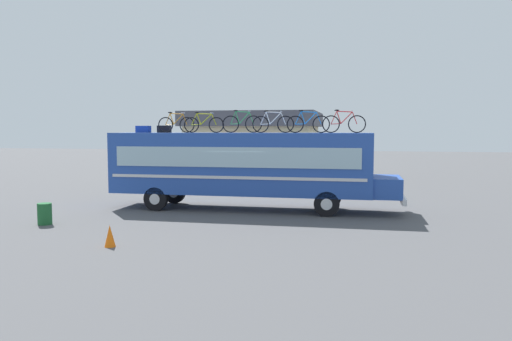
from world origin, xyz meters
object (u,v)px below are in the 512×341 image
(bus, at_px, (244,164))
(luggage_bag_2, at_px, (164,129))
(rooftop_bicycle_5, at_px, (308,123))
(rooftop_bicycle_2, at_px, (204,124))
(rooftop_bicycle_6, at_px, (344,123))
(trash_bin, at_px, (45,214))
(traffic_cone, at_px, (110,236))
(luggage_bag_1, at_px, (143,129))
(rooftop_bicycle_4, at_px, (273,123))
(rooftop_bicycle_3, at_px, (242,123))
(rooftop_bicycle_1, at_px, (176,124))

(bus, bearing_deg, luggage_bag_2, 175.17)
(luggage_bag_2, xyz_separation_m, rooftop_bicycle_5, (6.34, -0.57, 0.23))
(bus, xyz_separation_m, rooftop_bicycle_2, (-1.64, -0.41, 1.68))
(rooftop_bicycle_6, bearing_deg, luggage_bag_2, 177.47)
(rooftop_bicycle_5, distance_m, trash_bin, 10.41)
(bus, height_order, traffic_cone, bus)
(bus, xyz_separation_m, luggage_bag_1, (-4.51, 0.00, 1.46))
(luggage_bag_2, xyz_separation_m, traffic_cone, (1.40, -7.65, -3.06))
(luggage_bag_2, relative_size, rooftop_bicycle_6, 0.32)
(rooftop_bicycle_2, height_order, traffic_cone, rooftop_bicycle_2)
(rooftop_bicycle_4, relative_size, rooftop_bicycle_5, 0.99)
(rooftop_bicycle_6, height_order, trash_bin, rooftop_bicycle_6)
(luggage_bag_2, xyz_separation_m, rooftop_bicycle_3, (3.50, -0.01, 0.24))
(bus, xyz_separation_m, luggage_bag_2, (-3.67, 0.31, 1.47))
(bus, bearing_deg, rooftop_bicycle_5, -5.54)
(rooftop_bicycle_3, height_order, rooftop_bicycle_4, rooftop_bicycle_3)
(rooftop_bicycle_3, bearing_deg, luggage_bag_1, -176.07)
(rooftop_bicycle_2, distance_m, rooftop_bicycle_4, 2.88)
(luggage_bag_2, bearing_deg, rooftop_bicycle_3, -0.15)
(luggage_bag_2, height_order, rooftop_bicycle_5, rooftop_bicycle_5)
(luggage_bag_2, xyz_separation_m, rooftop_bicycle_1, (0.71, -0.41, 0.22))
(trash_bin, bearing_deg, traffic_cone, -34.01)
(rooftop_bicycle_6, bearing_deg, rooftop_bicycle_3, 175.52)
(rooftop_bicycle_2, bearing_deg, rooftop_bicycle_4, 4.04)
(rooftop_bicycle_1, distance_m, rooftop_bicycle_2, 1.36)
(luggage_bag_1, height_order, rooftop_bicycle_6, rooftop_bicycle_6)
(rooftop_bicycle_1, bearing_deg, rooftop_bicycle_4, -1.45)
(rooftop_bicycle_5, height_order, rooftop_bicycle_6, rooftop_bicycle_6)
(trash_bin, bearing_deg, rooftop_bicycle_5, 26.68)
(rooftop_bicycle_5, xyz_separation_m, rooftop_bicycle_6, (1.40, 0.23, 0.00))
(rooftop_bicycle_1, relative_size, rooftop_bicycle_3, 0.95)
(rooftop_bicycle_4, bearing_deg, traffic_cone, -116.19)
(rooftop_bicycle_5, xyz_separation_m, traffic_cone, (-4.94, -7.08, -3.28))
(bus, distance_m, rooftop_bicycle_4, 2.11)
(rooftop_bicycle_1, relative_size, trash_bin, 2.16)
(trash_bin, bearing_deg, bus, 37.31)
(luggage_bag_2, relative_size, rooftop_bicycle_3, 0.32)
(rooftop_bicycle_3, bearing_deg, bus, -59.69)
(luggage_bag_1, height_order, rooftop_bicycle_1, rooftop_bicycle_1)
(rooftop_bicycle_2, height_order, rooftop_bicycle_5, rooftop_bicycle_5)
(rooftop_bicycle_1, bearing_deg, luggage_bag_2, 149.82)
(luggage_bag_1, xyz_separation_m, rooftop_bicycle_4, (5.74, -0.21, 0.23))
(bus, bearing_deg, trash_bin, -142.69)
(rooftop_bicycle_1, bearing_deg, luggage_bag_1, 176.06)
(rooftop_bicycle_4, bearing_deg, rooftop_bicycle_5, -1.99)
(rooftop_bicycle_5, bearing_deg, rooftop_bicycle_2, -177.96)
(luggage_bag_2, relative_size, rooftop_bicycle_2, 0.32)
(rooftop_bicycle_4, bearing_deg, rooftop_bicycle_6, 3.58)
(rooftop_bicycle_1, bearing_deg, bus, 1.98)
(luggage_bag_1, height_order, trash_bin, luggage_bag_1)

